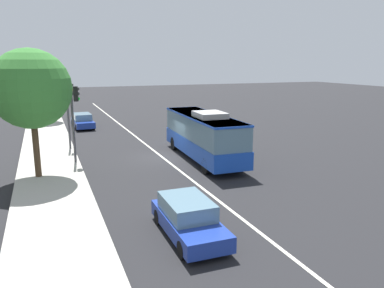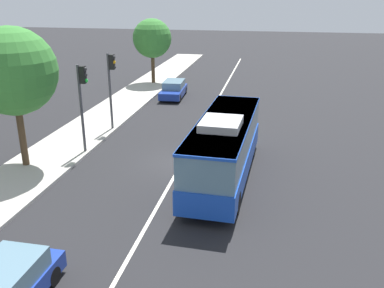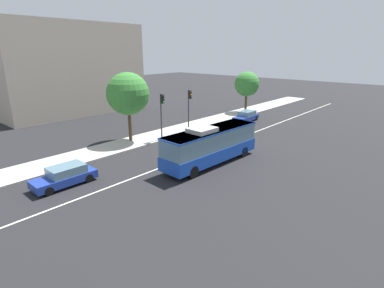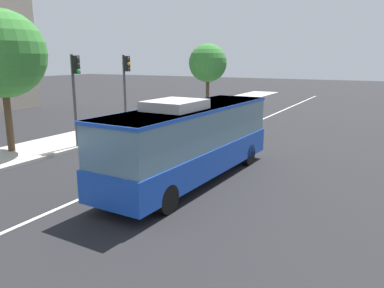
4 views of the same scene
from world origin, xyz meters
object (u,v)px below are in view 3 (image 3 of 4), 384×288
Objects in this scene: street_tree_kerbside_centre at (128,94)px; sedan_blue_ahead at (246,116)px; traffic_light_near_corner at (162,109)px; traffic_light_mid_block at (189,104)px; sedan_blue at (65,176)px; street_tree_kerbside_left at (247,84)px; transit_bus at (211,144)px.

sedan_blue_ahead is at bearing -14.09° from street_tree_kerbside_centre.
traffic_light_near_corner and traffic_light_mid_block have the same top height.
traffic_light_near_corner is at bearing -9.93° from sedan_blue_ahead.
street_tree_kerbside_centre reaches higher than sedan_blue.
sedan_blue_ahead is 0.88× the size of traffic_light_mid_block.
street_tree_kerbside_left is at bearing -171.17° from sedan_blue.
sedan_blue is at bearing 156.25° from transit_bus.
transit_bus is at bearing -155.36° from street_tree_kerbside_left.
transit_bus is at bearing -14.19° from traffic_light_near_corner.
street_tree_kerbside_left reaches higher than transit_bus.
traffic_light_mid_block reaches higher than sedan_blue.
transit_bus is at bearing -32.27° from traffic_light_mid_block.
traffic_light_near_corner is at bearing -165.85° from sedan_blue.
sedan_blue is at bearing -151.62° from street_tree_kerbside_centre.
traffic_light_mid_block is (4.40, 0.01, 0.00)m from traffic_light_near_corner.
street_tree_kerbside_left is at bearing 93.80° from traffic_light_near_corner.
sedan_blue_ahead is 10.45m from traffic_light_mid_block.
traffic_light_mid_block is 0.81× the size of street_tree_kerbside_left.
transit_bus is 11.24m from street_tree_kerbside_centre.
sedan_blue_ahead is 0.62× the size of street_tree_kerbside_centre.
transit_bus is 17.53m from sedan_blue_ahead.
street_tree_kerbside_left is at bearing -150.00° from sedan_blue_ahead.
sedan_blue_ahead is 0.71× the size of street_tree_kerbside_left.
traffic_light_mid_block reaches higher than sedan_blue_ahead.
street_tree_kerbside_centre reaches higher than traffic_light_near_corner.
sedan_blue_ahead is at bearing 82.05° from traffic_light_near_corner.
transit_bus is 1.94× the size of traffic_light_mid_block.
street_tree_kerbside_centre is at bearing -134.96° from traffic_light_near_corner.
street_tree_kerbside_centre is (-6.91, 2.42, 1.63)m from traffic_light_mid_block.
sedan_blue is at bearing -0.18° from sedan_blue_ahead.
street_tree_kerbside_left reaches higher than sedan_blue.
street_tree_kerbside_left reaches higher than traffic_light_near_corner.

